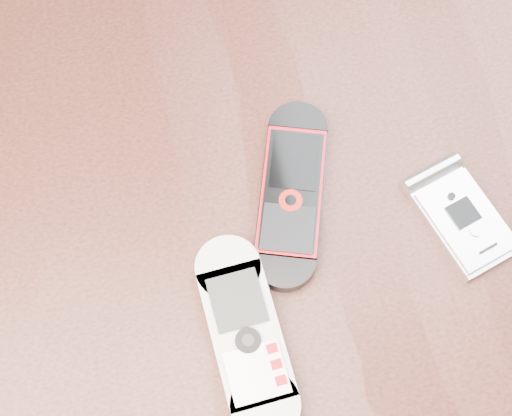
% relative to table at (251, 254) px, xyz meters
% --- Properties ---
extents(ground, '(4.00, 4.00, 0.00)m').
position_rel_table_xyz_m(ground, '(0.00, 0.00, -0.64)').
color(ground, '#472B19').
rests_on(ground, ground).
extents(table, '(1.20, 0.80, 0.75)m').
position_rel_table_xyz_m(table, '(0.00, 0.00, 0.00)').
color(table, black).
rests_on(table, ground).
extents(nokia_white, '(0.06, 0.15, 0.02)m').
position_rel_table_xyz_m(nokia_white, '(-0.02, -0.09, 0.11)').
color(nokia_white, beige).
rests_on(nokia_white, table).
extents(nokia_black_red, '(0.09, 0.16, 0.02)m').
position_rel_table_xyz_m(nokia_black_red, '(0.03, 0.01, 0.11)').
color(nokia_black_red, black).
rests_on(nokia_black_red, table).
extents(motorola_razr, '(0.08, 0.11, 0.01)m').
position_rel_table_xyz_m(motorola_razr, '(0.16, -0.04, 0.11)').
color(motorola_razr, silver).
rests_on(motorola_razr, table).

